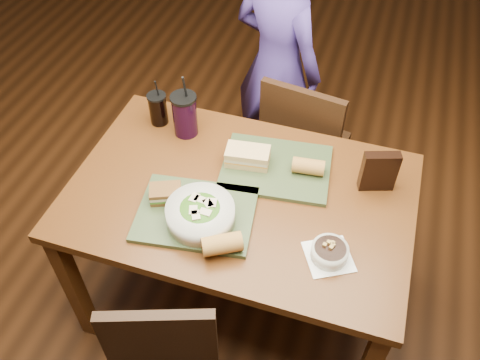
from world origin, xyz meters
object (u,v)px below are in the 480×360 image
at_px(sandwich_near, 166,193).
at_px(chip_bag, 379,171).
at_px(diner, 277,66).
at_px(tray_far, 276,168).
at_px(baguette_near, 222,244).
at_px(chair_far, 301,145).
at_px(salad_bowl, 200,213).
at_px(cup_cola, 158,109).
at_px(tray_near, 196,214).
at_px(soup_bowl, 330,252).
at_px(sandwich_far, 248,156).
at_px(cup_berry, 185,115).
at_px(baguette_far, 308,166).
at_px(dining_table, 240,208).

relative_size(sandwich_near, chip_bag, 0.79).
bearing_deg(diner, tray_far, 126.41).
height_order(tray_far, baguette_near, baguette_near).
bearing_deg(chair_far, diner, 124.25).
height_order(salad_bowl, cup_cola, cup_cola).
height_order(tray_near, soup_bowl, soup_bowl).
bearing_deg(sandwich_far, diner, 96.21).
relative_size(tray_near, cup_cola, 1.90).
bearing_deg(soup_bowl, tray_far, 128.71).
relative_size(sandwich_far, cup_berry, 0.62).
distance_m(salad_bowl, sandwich_far, 0.34).
distance_m(sandwich_near, cup_cola, 0.46).
relative_size(chair_far, baguette_far, 7.22).
distance_m(chair_far, sandwich_near, 0.87).
bearing_deg(sandwich_near, sandwich_far, 49.84).
height_order(sandwich_near, sandwich_far, sandwich_far).
distance_m(baguette_far, cup_cola, 0.69).
relative_size(tray_far, sandwich_near, 3.07).
height_order(dining_table, salad_bowl, salad_bowl).
bearing_deg(sandwich_far, dining_table, -83.83).
xyz_separation_m(dining_table, baguette_far, (0.22, 0.17, 0.14)).
xyz_separation_m(baguette_near, cup_cola, (-0.49, 0.57, 0.02)).
distance_m(tray_near, cup_cola, 0.56).
xyz_separation_m(tray_near, tray_far, (0.22, 0.32, 0.00)).
xyz_separation_m(tray_far, chip_bag, (0.38, 0.03, 0.08)).
bearing_deg(tray_far, diner, 104.58).
xyz_separation_m(tray_near, soup_bowl, (0.50, -0.03, 0.02)).
xyz_separation_m(tray_near, baguette_far, (0.34, 0.32, 0.04)).
distance_m(cup_cola, chip_bag, 0.95).
bearing_deg(baguette_near, sandwich_far, 95.81).
bearing_deg(cup_berry, tray_far, -13.13).
bearing_deg(tray_near, cup_berry, 116.25).
relative_size(chair_far, sandwich_near, 6.51).
bearing_deg(chip_bag, soup_bowl, -124.52).
height_order(sandwich_far, baguette_far, sandwich_far).
xyz_separation_m(baguette_far, cup_berry, (-0.55, 0.09, 0.05)).
bearing_deg(tray_far, dining_table, -121.41).
height_order(baguette_near, chip_bag, chip_bag).
relative_size(tray_far, cup_cola, 1.90).
bearing_deg(sandwich_far, chair_far, 73.75).
bearing_deg(chip_bag, sandwich_near, -175.53).
xyz_separation_m(tray_near, salad_bowl, (0.03, -0.03, 0.05)).
distance_m(dining_table, diner, 0.93).
xyz_separation_m(cup_cola, cup_berry, (0.14, -0.03, 0.02)).
height_order(dining_table, soup_bowl, soup_bowl).
relative_size(diner, tray_far, 3.32).
bearing_deg(baguette_near, diner, 96.07).
relative_size(chair_far, baguette_near, 6.57).
height_order(salad_bowl, cup_berry, cup_berry).
xyz_separation_m(diner, sandwich_far, (0.08, -0.78, 0.11)).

